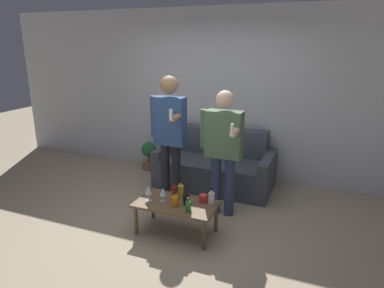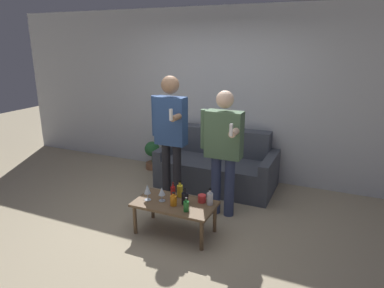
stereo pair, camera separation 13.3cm
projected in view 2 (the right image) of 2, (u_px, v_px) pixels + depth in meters
The scene contains 16 objects.
ground_plane at pixel (161, 227), 4.15m from camera, with size 16.00×16.00×0.00m, color tan.
wall_back at pixel (219, 94), 5.54m from camera, with size 8.00×0.06×2.70m.
couch at pixel (218, 166), 5.33m from camera, with size 1.75×0.92×0.85m.
coffee_table at pixel (175, 206), 3.95m from camera, with size 0.94×0.51×0.39m.
bottle_orange at pixel (174, 200), 3.86m from camera, with size 0.08×0.08×0.16m.
bottle_green at pixel (180, 190), 4.08m from camera, with size 0.07×0.07×0.20m.
bottle_dark at pixel (173, 192), 4.02m from camera, with size 0.06×0.06×0.21m.
bottle_yellow at pixel (186, 206), 3.72m from camera, with size 0.06×0.06×0.16m.
bottle_red at pixel (185, 198), 3.89m from camera, with size 0.08×0.08×0.19m.
bottle_clear at pixel (210, 198), 3.88m from camera, with size 0.07×0.07×0.19m.
wine_glass_near at pixel (147, 190), 3.97m from camera, with size 0.08×0.08×0.19m.
wine_glass_far at pixel (162, 192), 3.96m from camera, with size 0.08×0.08×0.17m.
cup_on_table at pixel (202, 198), 3.95m from camera, with size 0.09×0.09×0.09m.
person_standing_left at pixel (171, 130), 4.52m from camera, with size 0.49×0.44×1.76m.
person_standing_right at pixel (223, 145), 4.23m from camera, with size 0.54×0.43×1.61m.
potted_plant at pixel (152, 153), 6.03m from camera, with size 0.26×0.26×0.49m.
Camera 2 is at (1.84, -3.23, 2.16)m, focal length 32.00 mm.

